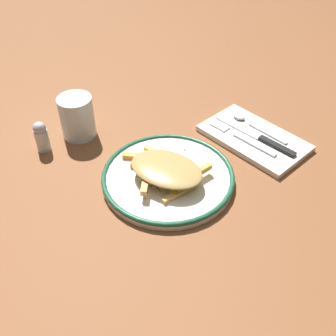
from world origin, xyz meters
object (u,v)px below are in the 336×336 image
(fries_heap, at_px, (165,169))
(salt_shaker, at_px, (41,136))
(napkin, at_px, (254,138))
(knife, at_px, (261,138))
(water_glass, at_px, (77,117))
(fork, at_px, (242,138))
(spoon, at_px, (250,123))
(plate, at_px, (168,177))

(fries_heap, height_order, salt_shaker, salt_shaker)
(napkin, xyz_separation_m, knife, (0.00, -0.02, 0.01))
(knife, height_order, water_glass, water_glass)
(fork, distance_m, water_glass, 0.37)
(spoon, height_order, salt_shaker, salt_shaker)
(water_glass, bearing_deg, napkin, -46.35)
(fries_heap, xyz_separation_m, water_glass, (-0.03, 0.25, 0.01))
(spoon, bearing_deg, fork, -158.16)
(fries_heap, height_order, water_glass, water_glass)
(plate, height_order, salt_shaker, salt_shaker)
(plate, height_order, knife, knife)
(spoon, bearing_deg, salt_shaker, 146.29)
(fries_heap, relative_size, napkin, 0.87)
(plate, bearing_deg, napkin, -8.60)
(napkin, distance_m, water_glass, 0.40)
(plate, xyz_separation_m, water_glass, (-0.04, 0.25, 0.04))
(plate, bearing_deg, spoon, -0.10)
(fries_heap, height_order, spoon, fries_heap)
(plate, height_order, fork, plate)
(fork, bearing_deg, knife, -46.83)
(knife, bearing_deg, salt_shaker, 139.16)
(plate, xyz_separation_m, fries_heap, (-0.01, -0.00, 0.03))
(napkin, height_order, fork, fork)
(fries_heap, distance_m, salt_shaker, 0.29)
(spoon, xyz_separation_m, salt_shaker, (-0.39, 0.26, 0.02))
(fork, height_order, salt_shaker, salt_shaker)
(fork, xyz_separation_m, spoon, (0.06, 0.02, 0.00))
(fries_heap, xyz_separation_m, napkin, (0.24, -0.03, -0.03))
(fries_heap, distance_m, water_glass, 0.26)
(fries_heap, distance_m, knife, 0.25)
(plate, xyz_separation_m, spoon, (0.26, -0.00, 0.01))
(fries_heap, distance_m, fork, 0.22)
(plate, relative_size, knife, 1.28)
(water_glass, bearing_deg, knife, -48.08)
(napkin, height_order, salt_shaker, salt_shaker)
(fries_heap, distance_m, napkin, 0.25)
(fries_heap, xyz_separation_m, spoon, (0.27, 0.00, -0.02))
(knife, relative_size, salt_shaker, 2.92)
(napkin, bearing_deg, water_glass, 133.65)
(fries_heap, bearing_deg, spoon, 0.03)
(spoon, distance_m, salt_shaker, 0.47)
(water_glass, bearing_deg, fork, -48.22)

